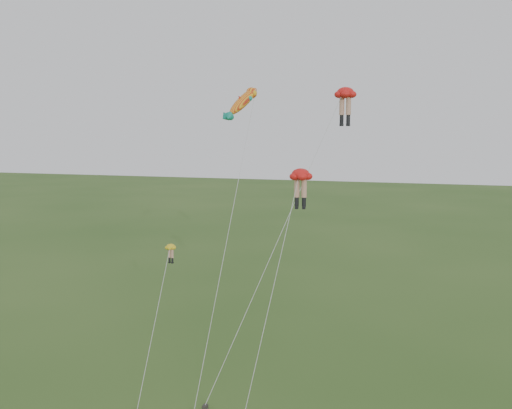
% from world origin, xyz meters
% --- Properties ---
extents(ground, '(300.00, 300.00, 0.00)m').
position_xyz_m(ground, '(0.00, 0.00, 0.00)').
color(ground, '#2D4D1B').
rests_on(ground, ground).
extents(legs_kite_red_high, '(6.74, 13.63, 18.80)m').
position_xyz_m(legs_kite_red_high, '(5.66, 10.72, 17.96)').
color(legs_kite_red_high, red).
rests_on(legs_kite_red_high, ground).
extents(legs_kite_red_mid, '(2.20, 8.68, 13.42)m').
position_xyz_m(legs_kite_red_mid, '(4.08, 4.12, 12.68)').
color(legs_kite_red_mid, red).
rests_on(legs_kite_red_mid, ground).
extents(legs_kite_yellow, '(2.24, 8.62, 8.12)m').
position_xyz_m(legs_kite_yellow, '(-4.79, 3.76, 7.20)').
color(legs_kite_yellow, yellow).
rests_on(legs_kite_yellow, ground).
extents(fish_kite, '(2.95, 15.56, 19.30)m').
position_xyz_m(fish_kite, '(-1.91, 10.89, 17.82)').
color(fish_kite, yellow).
rests_on(fish_kite, ground).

